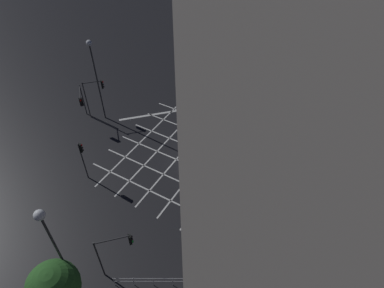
{
  "coord_description": "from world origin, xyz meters",
  "views": [
    {
      "loc": [
        -23.16,
        6.16,
        24.1
      ],
      "look_at": [
        0.0,
        0.0,
        1.68
      ],
      "focal_mm": 32.0,
      "sensor_mm": 36.0,
      "label": 1
    }
  ],
  "objects_px": {
    "traffic_light_sw_cross": "(346,197)",
    "street_lamp_east": "(52,239)",
    "traffic_light_ne_main": "(82,100)",
    "traffic_light_sw_main": "(334,194)",
    "street_lamp_west": "(349,65)",
    "street_lamp_far": "(94,65)",
    "traffic_light_ne_cross": "(95,91)",
    "traffic_light_median_south": "(279,117)",
    "traffic_light_se_cross": "(242,68)",
    "traffic_light_nw_cross": "(116,248)",
    "street_tree_near": "(54,287)",
    "traffic_light_median_north": "(82,154)"
  },
  "relations": [
    {
      "from": "traffic_light_sw_cross",
      "to": "street_lamp_east",
      "type": "height_order",
      "value": "street_lamp_east"
    },
    {
      "from": "traffic_light_ne_main",
      "to": "traffic_light_sw_main",
      "type": "xyz_separation_m",
      "value": [
        -17.66,
        -19.19,
        -0.52
      ]
    },
    {
      "from": "traffic_light_sw_cross",
      "to": "street_lamp_east",
      "type": "xyz_separation_m",
      "value": [
        -1.2,
        20.87,
        4.6
      ]
    },
    {
      "from": "traffic_light_ne_main",
      "to": "street_lamp_west",
      "type": "distance_m",
      "value": 27.22
    },
    {
      "from": "traffic_light_ne_main",
      "to": "street_lamp_far",
      "type": "distance_m",
      "value": 4.32
    },
    {
      "from": "traffic_light_ne_main",
      "to": "traffic_light_ne_cross",
      "type": "bearing_deg",
      "value": 115.55
    },
    {
      "from": "street_lamp_east",
      "to": "street_lamp_west",
      "type": "xyz_separation_m",
      "value": [
        12.84,
        -27.26,
        -0.4
      ]
    },
    {
      "from": "street_lamp_east",
      "to": "street_lamp_far",
      "type": "xyz_separation_m",
      "value": [
        19.76,
        -3.2,
        -0.67
      ]
    },
    {
      "from": "traffic_light_ne_cross",
      "to": "street_lamp_east",
      "type": "height_order",
      "value": "street_lamp_east"
    },
    {
      "from": "traffic_light_median_south",
      "to": "street_lamp_far",
      "type": "distance_m",
      "value": 19.23
    },
    {
      "from": "traffic_light_median_south",
      "to": "traffic_light_se_cross",
      "type": "height_order",
      "value": "traffic_light_se_cross"
    },
    {
      "from": "traffic_light_nw_cross",
      "to": "street_lamp_west",
      "type": "height_order",
      "value": "street_lamp_west"
    },
    {
      "from": "traffic_light_median_south",
      "to": "traffic_light_sw_cross",
      "type": "distance_m",
      "value": 10.69
    },
    {
      "from": "street_lamp_west",
      "to": "street_tree_near",
      "type": "relative_size",
      "value": 1.71
    },
    {
      "from": "traffic_light_median_south",
      "to": "traffic_light_median_north",
      "type": "distance_m",
      "value": 19.24
    },
    {
      "from": "traffic_light_sw_main",
      "to": "street_tree_near",
      "type": "relative_size",
      "value": 0.55
    },
    {
      "from": "traffic_light_ne_main",
      "to": "street_tree_near",
      "type": "distance_m",
      "value": 20.99
    },
    {
      "from": "traffic_light_ne_main",
      "to": "traffic_light_se_cross",
      "type": "bearing_deg",
      "value": 94.95
    },
    {
      "from": "traffic_light_nw_cross",
      "to": "traffic_light_ne_main",
      "type": "bearing_deg",
      "value": 95.5
    },
    {
      "from": "traffic_light_ne_main",
      "to": "traffic_light_se_cross",
      "type": "xyz_separation_m",
      "value": [
        1.61,
        -18.64,
        0.12
      ]
    },
    {
      "from": "street_lamp_far",
      "to": "street_tree_near",
      "type": "distance_m",
      "value": 21.47
    },
    {
      "from": "traffic_light_ne_cross",
      "to": "street_lamp_west",
      "type": "height_order",
      "value": "street_lamp_west"
    },
    {
      "from": "traffic_light_sw_cross",
      "to": "street_lamp_east",
      "type": "relative_size",
      "value": 0.39
    },
    {
      "from": "street_lamp_east",
      "to": "traffic_light_median_south",
      "type": "bearing_deg",
      "value": -59.64
    },
    {
      "from": "street_lamp_west",
      "to": "street_lamp_far",
      "type": "height_order",
      "value": "street_lamp_west"
    },
    {
      "from": "street_lamp_west",
      "to": "traffic_light_sw_main",
      "type": "bearing_deg",
      "value": 147.79
    },
    {
      "from": "traffic_light_nw_cross",
      "to": "traffic_light_sw_main",
      "type": "height_order",
      "value": "traffic_light_nw_cross"
    },
    {
      "from": "street_lamp_west",
      "to": "street_tree_near",
      "type": "distance_m",
      "value": 31.37
    },
    {
      "from": "traffic_light_median_south",
      "to": "traffic_light_nw_cross",
      "type": "xyz_separation_m",
      "value": [
        -10.73,
        17.27,
        0.54
      ]
    },
    {
      "from": "traffic_light_sw_cross",
      "to": "street_lamp_far",
      "type": "bearing_deg",
      "value": -46.42
    },
    {
      "from": "traffic_light_sw_main",
      "to": "street_lamp_east",
      "type": "distance_m",
      "value": 21.1
    },
    {
      "from": "street_lamp_east",
      "to": "traffic_light_sw_cross",
      "type": "bearing_deg",
      "value": -86.72
    },
    {
      "from": "street_tree_near",
      "to": "traffic_light_se_cross",
      "type": "bearing_deg",
      "value": -42.39
    },
    {
      "from": "traffic_light_se_cross",
      "to": "traffic_light_nw_cross",
      "type": "bearing_deg",
      "value": 50.01
    },
    {
      "from": "traffic_light_sw_cross",
      "to": "street_lamp_far",
      "type": "distance_m",
      "value": 25.93
    },
    {
      "from": "street_lamp_east",
      "to": "street_tree_near",
      "type": "bearing_deg",
      "value": 152.02
    },
    {
      "from": "traffic_light_se_cross",
      "to": "traffic_light_sw_main",
      "type": "height_order",
      "value": "traffic_light_se_cross"
    },
    {
      "from": "traffic_light_ne_cross",
      "to": "traffic_light_se_cross",
      "type": "bearing_deg",
      "value": 3.07
    },
    {
      "from": "traffic_light_sw_cross",
      "to": "street_tree_near",
      "type": "height_order",
      "value": "street_tree_near"
    },
    {
      "from": "traffic_light_median_north",
      "to": "traffic_light_sw_main",
      "type": "xyz_separation_m",
      "value": [
        -9.13,
        -19.36,
        -0.72
      ]
    },
    {
      "from": "traffic_light_sw_cross",
      "to": "street_tree_near",
      "type": "xyz_separation_m",
      "value": [
        -2.42,
        21.52,
        1.62
      ]
    },
    {
      "from": "street_lamp_west",
      "to": "traffic_light_se_cross",
      "type": "bearing_deg",
      "value": 41.43
    },
    {
      "from": "traffic_light_median_north",
      "to": "traffic_light_sw_main",
      "type": "distance_m",
      "value": 21.42
    },
    {
      "from": "traffic_light_ne_main",
      "to": "traffic_light_median_north",
      "type": "bearing_deg",
      "value": -1.17
    },
    {
      "from": "traffic_light_se_cross",
      "to": "traffic_light_sw_main",
      "type": "xyz_separation_m",
      "value": [
        -19.28,
        -0.55,
        -0.64
      ]
    },
    {
      "from": "traffic_light_ne_main",
      "to": "street_lamp_far",
      "type": "height_order",
      "value": "street_lamp_far"
    },
    {
      "from": "traffic_light_median_north",
      "to": "street_tree_near",
      "type": "bearing_deg",
      "value": -97.84
    },
    {
      "from": "traffic_light_se_cross",
      "to": "traffic_light_sw_main",
      "type": "relative_size",
      "value": 1.25
    },
    {
      "from": "traffic_light_sw_cross",
      "to": "street_lamp_west",
      "type": "height_order",
      "value": "street_lamp_west"
    },
    {
      "from": "traffic_light_nw_cross",
      "to": "street_lamp_east",
      "type": "height_order",
      "value": "street_lamp_east"
    }
  ]
}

